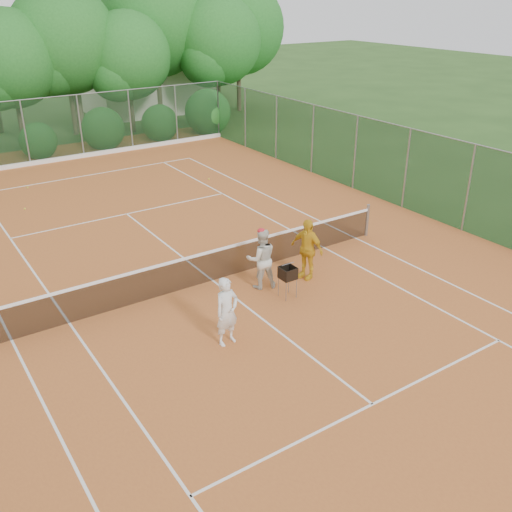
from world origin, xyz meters
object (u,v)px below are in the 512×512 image
(player_center_grp, at_px, (261,259))
(ball_hopper, at_px, (288,273))
(player_white, at_px, (227,312))
(player_yellow, at_px, (307,249))

(player_center_grp, bearing_deg, ball_hopper, -73.27)
(player_white, xyz_separation_m, ball_hopper, (2.48, 0.98, -0.14))
(player_center_grp, distance_m, player_yellow, 1.42)
(player_center_grp, bearing_deg, player_white, -140.14)
(player_center_grp, bearing_deg, player_yellow, -9.37)
(player_center_grp, xyz_separation_m, ball_hopper, (0.26, -0.87, -0.17))
(player_center_grp, height_order, player_yellow, player_yellow)
(player_yellow, relative_size, ball_hopper, 2.01)
(ball_hopper, bearing_deg, player_white, -159.04)
(player_white, bearing_deg, ball_hopper, 13.62)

